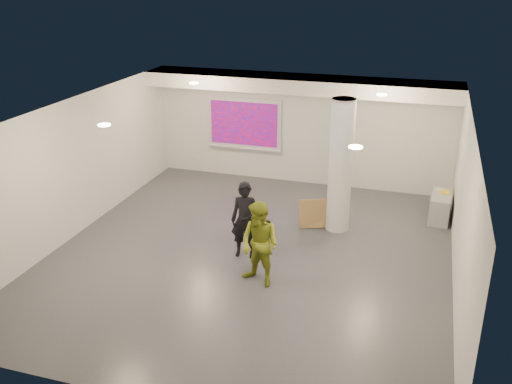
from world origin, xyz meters
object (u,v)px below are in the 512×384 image
(woman, at_px, (245,220))
(man, at_px, (260,244))
(column, at_px, (340,166))
(credenza, at_px, (440,207))
(projection_screen, at_px, (244,124))

(woman, relative_size, man, 0.98)
(column, bearing_deg, credenza, 29.35)
(projection_screen, height_order, woman, projection_screen)
(column, distance_m, credenza, 2.81)
(woman, xyz_separation_m, man, (0.60, -0.97, 0.02))
(credenza, xyz_separation_m, woman, (-3.81, -3.10, 0.49))
(man, bearing_deg, column, 92.54)
(credenza, bearing_deg, woman, -137.29)
(projection_screen, relative_size, woman, 1.31)
(projection_screen, xyz_separation_m, man, (2.11, -5.48, -0.71))
(man, bearing_deg, projection_screen, 132.87)
(man, bearing_deg, woman, 143.56)
(column, bearing_deg, woman, -130.61)
(projection_screen, distance_m, woman, 4.81)
(projection_screen, bearing_deg, credenza, -14.79)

